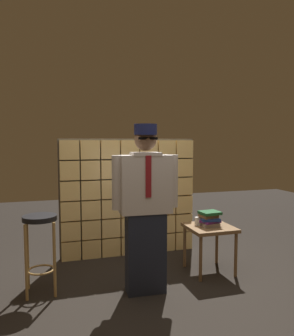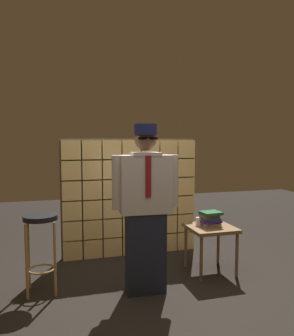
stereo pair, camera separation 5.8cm
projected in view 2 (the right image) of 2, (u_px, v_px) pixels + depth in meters
The scene contains 7 objects.
ground_plane at pixel (165, 302), 3.19m from camera, with size 12.00×12.00×0.00m.
glass_block_wall at pixel (131, 198), 4.48m from camera, with size 1.86×0.10×1.60m.
standing_person at pixel (146, 206), 3.33m from camera, with size 0.68×0.29×1.71m.
bar_stool at pixel (41, 235), 3.35m from camera, with size 0.34×0.34×0.80m.
side_table at pixel (211, 232), 3.88m from camera, with size 0.52×0.52×0.55m.
book_stack at pixel (211, 219), 3.87m from camera, with size 0.25×0.23×0.17m.
coffee_mug at pixel (199, 221), 3.92m from camera, with size 0.13×0.08×0.09m.
Camera 2 is at (-1.00, -2.91, 1.55)m, focal length 35.42 mm.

